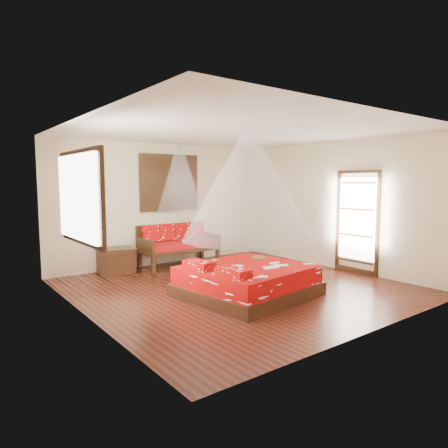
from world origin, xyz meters
The scene contains 10 objects.
room centered at (0.00, 0.00, 1.40)m, with size 5.54×5.54×2.84m.
bed centered at (-0.22, -0.50, 0.25)m, with size 2.27×2.10×0.64m.
daybed centered at (0.13, 2.38, 0.52)m, with size 1.80×0.80×0.95m.
storage_chest centered at (-1.34, 2.45, 0.27)m, with size 0.84×0.67×0.53m.
shutter_panel centered at (0.13, 2.72, 1.90)m, with size 1.52×0.06×1.32m.
window_left centered at (-2.71, 0.20, 1.70)m, with size 0.10×1.74×1.34m.
glazed_door centered at (2.72, -0.60, 1.07)m, with size 0.08×1.02×2.16m.
wine_tray centered at (0.40, -0.11, 0.56)m, with size 0.26×0.26×0.21m.
mosquito_net_main centered at (-0.20, -0.49, 1.85)m, with size 2.21×2.21×1.80m, color white.
mosquito_net_daybed centered at (0.13, 2.25, 2.00)m, with size 1.03×1.03×1.50m, color white.
Camera 1 is at (-4.51, -5.56, 1.91)m, focal length 32.00 mm.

